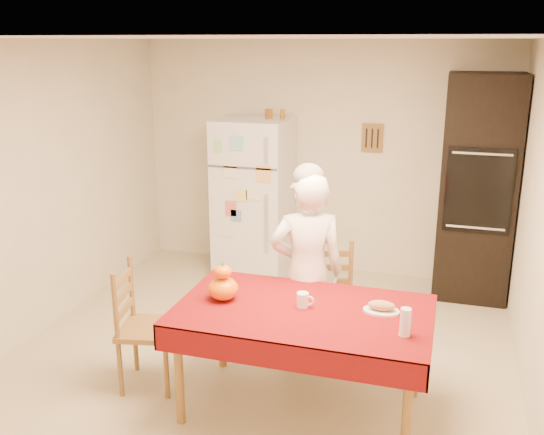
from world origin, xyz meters
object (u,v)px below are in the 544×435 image
at_px(refrigerator, 254,198).
at_px(wine_glass, 405,322).
at_px(pumpkin_lower, 223,289).
at_px(dining_table, 303,318).
at_px(coffee_mug, 303,300).
at_px(bread_plate, 381,311).
at_px(seated_woman, 307,273).
at_px(chair_far, 329,297).
at_px(oven_cabinet, 477,189).
at_px(chair_left, 140,322).

height_order(refrigerator, wine_glass, refrigerator).
height_order(refrigerator, pumpkin_lower, refrigerator).
bearing_deg(dining_table, coffee_mug, 108.33).
relative_size(refrigerator, bread_plate, 7.08).
bearing_deg(seated_woman, refrigerator, -79.49).
bearing_deg(chair_far, seated_woman, -136.48).
distance_m(oven_cabinet, dining_table, 2.73).
distance_m(chair_left, bread_plate, 1.75).
bearing_deg(refrigerator, coffee_mug, -64.31).
bearing_deg(wine_glass, chair_left, 175.15).
height_order(chair_left, wine_glass, chair_left).
distance_m(seated_woman, wine_glass, 1.11).
relative_size(oven_cabinet, chair_far, 2.32).
relative_size(refrigerator, chair_left, 1.79).
bearing_deg(chair_far, oven_cabinet, 38.82).
bearing_deg(pumpkin_lower, chair_left, -178.25).
bearing_deg(chair_far, chair_left, -163.04).
bearing_deg(refrigerator, pumpkin_lower, -76.35).
relative_size(refrigerator, dining_table, 1.00).
height_order(chair_left, bread_plate, chair_left).
distance_m(dining_table, chair_left, 1.24).
bearing_deg(coffee_mug, chair_far, 87.91).
height_order(chair_left, seated_woman, seated_woman).
xyz_separation_m(chair_left, coffee_mug, (1.21, 0.06, 0.30)).
bearing_deg(dining_table, chair_far, 88.75).
xyz_separation_m(chair_left, pumpkin_lower, (0.66, 0.02, 0.33)).
height_order(refrigerator, coffee_mug, refrigerator).
xyz_separation_m(refrigerator, oven_cabinet, (2.28, 0.05, 0.25)).
xyz_separation_m(oven_cabinet, chair_left, (-2.35, -2.47, -0.59)).
distance_m(chair_left, coffee_mug, 1.25).
relative_size(oven_cabinet, chair_left, 2.32).
height_order(seated_woman, coffee_mug, seated_woman).
distance_m(chair_left, seated_woman, 1.29).
bearing_deg(coffee_mug, seated_woman, 100.67).
distance_m(chair_left, wine_glass, 1.94).
bearing_deg(refrigerator, dining_table, -64.40).
distance_m(chair_far, bread_plate, 0.90).
bearing_deg(chair_left, coffee_mug, -98.96).
bearing_deg(refrigerator, oven_cabinet, 1.18).
xyz_separation_m(oven_cabinet, dining_table, (-1.13, -2.45, -0.41)).
bearing_deg(oven_cabinet, chair_far, -124.19).
xyz_separation_m(oven_cabinet, bread_plate, (-0.62, -2.35, -0.33)).
xyz_separation_m(refrigerator, bread_plate, (1.66, -2.30, -0.08)).
bearing_deg(chair_far, refrigerator, 109.30).
height_order(dining_table, wine_glass, wine_glass).
bearing_deg(oven_cabinet, wine_glass, -99.64).
relative_size(dining_table, seated_woman, 1.08).
bearing_deg(coffee_mug, pumpkin_lower, -176.18).
distance_m(refrigerator, dining_table, 2.67).
xyz_separation_m(dining_table, pumpkin_lower, (-0.57, -0.00, 0.15)).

